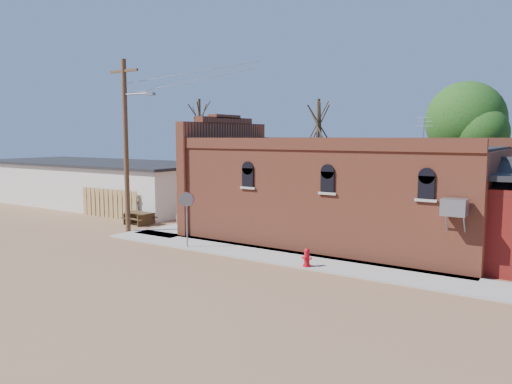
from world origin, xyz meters
The scene contains 14 objects.
ground centered at (0.00, 0.00, 0.00)m, with size 120.00×120.00×0.00m, color brown.
sidewalk_south centered at (1.50, 0.90, 0.04)m, with size 19.00×2.20×0.08m, color #9E9991.
sidewalk_west centered at (-6.30, 6.00, 0.04)m, with size 2.60×10.00×0.08m, color #9E9991.
brick_bar centered at (1.64, 5.49, 2.34)m, with size 16.40×7.97×6.30m.
storage_building centered at (-19.00, 8.00, 1.60)m, with size 20.40×8.40×3.17m.
wood_fence centered at (-12.80, 3.80, 0.90)m, with size 5.20×0.10×1.80m, color #A4784A, non-canonical shape.
utility_pole centered at (-8.14, 1.20, 4.77)m, with size 3.12×0.26×9.00m.
tree_bare_near centered at (-3.00, 13.00, 5.96)m, with size 2.80×2.80×7.65m.
tree_bare_far centered at (-14.00, 14.00, 6.36)m, with size 2.80×2.80×8.16m.
tree_leafy centered at (6.00, 13.50, 5.93)m, with size 4.40×4.40×8.15m.
fire_hydrant centered at (3.11, 0.00, 0.43)m, with size 0.40×0.36×0.72m.
stop_sign centered at (-2.99, 0.00, 2.02)m, with size 0.52×0.53×2.52m.
trash_barrel centered at (-7.30, 4.43, 0.52)m, with size 0.57×0.57×0.87m, color navy.
picnic_table centered at (-9.50, 3.20, 0.46)m, with size 1.73×1.35×0.70m.
Camera 1 is at (11.91, -16.72, 5.09)m, focal length 35.00 mm.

